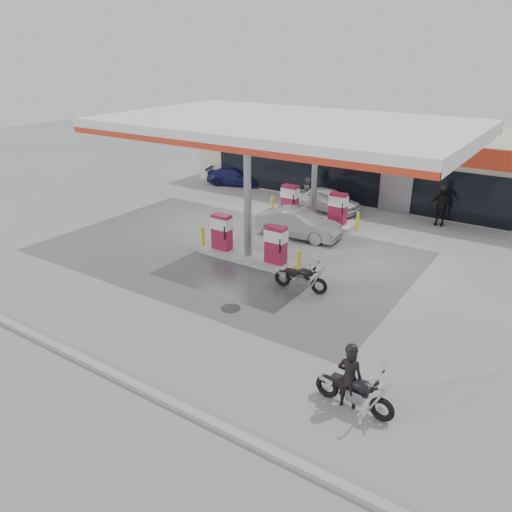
# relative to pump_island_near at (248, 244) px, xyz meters

# --- Properties ---
(ground) EXTENTS (90.00, 90.00, 0.00)m
(ground) POSITION_rel_pump_island_near_xyz_m (0.00, -2.00, -0.71)
(ground) COLOR gray
(ground) RESTS_ON ground
(wet_patch) EXTENTS (6.00, 3.00, 0.00)m
(wet_patch) POSITION_rel_pump_island_near_xyz_m (0.50, -2.00, -0.71)
(wet_patch) COLOR #4C4C4F
(wet_patch) RESTS_ON ground
(drain_cover) EXTENTS (0.70, 0.70, 0.01)m
(drain_cover) POSITION_rel_pump_island_near_xyz_m (2.00, -4.00, -0.71)
(drain_cover) COLOR #38383A
(drain_cover) RESTS_ON ground
(kerb) EXTENTS (28.00, 0.25, 0.15)m
(kerb) POSITION_rel_pump_island_near_xyz_m (0.00, -9.00, -0.64)
(kerb) COLOR gray
(kerb) RESTS_ON ground
(store_building) EXTENTS (22.00, 8.22, 4.00)m
(store_building) POSITION_rel_pump_island_near_xyz_m (0.01, 13.94, 1.30)
(store_building) COLOR beige
(store_building) RESTS_ON ground
(canopy) EXTENTS (16.00, 10.02, 5.51)m
(canopy) POSITION_rel_pump_island_near_xyz_m (0.00, 3.00, 4.56)
(canopy) COLOR silver
(canopy) RESTS_ON ground
(pump_island_near) EXTENTS (5.14, 1.30, 1.78)m
(pump_island_near) POSITION_rel_pump_island_near_xyz_m (0.00, 0.00, 0.00)
(pump_island_near) COLOR #9E9E99
(pump_island_near) RESTS_ON ground
(pump_island_far) EXTENTS (5.14, 1.30, 1.78)m
(pump_island_far) POSITION_rel_pump_island_near_xyz_m (0.00, 6.00, 0.00)
(pump_island_far) COLOR #9E9E99
(pump_island_far) RESTS_ON ground
(main_motorcycle) EXTENTS (2.18, 0.84, 1.12)m
(main_motorcycle) POSITION_rel_pump_island_near_xyz_m (7.75, -6.50, -0.21)
(main_motorcycle) COLOR black
(main_motorcycle) RESTS_ON ground
(biker_main) EXTENTS (0.70, 0.53, 1.73)m
(biker_main) POSITION_rel_pump_island_near_xyz_m (7.55, -6.50, 0.15)
(biker_main) COLOR black
(biker_main) RESTS_ON ground
(parked_motorcycle) EXTENTS (2.15, 0.82, 1.10)m
(parked_motorcycle) POSITION_rel_pump_island_near_xyz_m (3.36, -1.34, -0.22)
(parked_motorcycle) COLOR black
(parked_motorcycle) RESTS_ON ground
(sedan_white) EXTENTS (3.96, 2.10, 1.28)m
(sedan_white) POSITION_rel_pump_island_near_xyz_m (-0.20, 8.20, -0.07)
(sedan_white) COLOR silver
(sedan_white) RESTS_ON ground
(attendant) EXTENTS (0.84, 0.94, 1.59)m
(attendant) POSITION_rel_pump_island_near_xyz_m (-1.79, 8.80, 0.09)
(attendant) COLOR #5D5D62
(attendant) RESTS_ON ground
(hatchback_silver) EXTENTS (4.21, 1.76, 1.35)m
(hatchback_silver) POSITION_rel_pump_island_near_xyz_m (0.45, 3.60, -0.03)
(hatchback_silver) COLOR gray
(hatchback_silver) RESTS_ON ground
(parked_car_left) EXTENTS (4.16, 2.67, 1.12)m
(parked_car_left) POSITION_rel_pump_island_near_xyz_m (-7.87, 10.00, -0.15)
(parked_car_left) COLOR #181A52
(parked_car_left) RESTS_ON ground
(biker_walking) EXTENTS (1.22, 0.59, 2.01)m
(biker_walking) POSITION_rel_pump_island_near_xyz_m (5.65, 9.21, 0.29)
(biker_walking) COLOR black
(biker_walking) RESTS_ON ground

